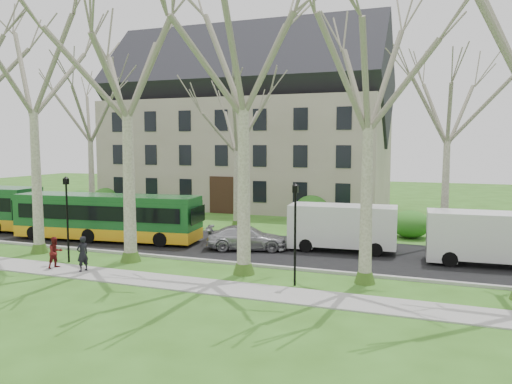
# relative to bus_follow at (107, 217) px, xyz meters

# --- Properties ---
(ground) EXTENTS (120.00, 120.00, 0.00)m
(ground) POSITION_rel_bus_follow_xyz_m (7.61, -4.31, -1.52)
(ground) COLOR #315D1A
(ground) RESTS_ON ground
(sidewalk) EXTENTS (70.00, 2.00, 0.06)m
(sidewalk) POSITION_rel_bus_follow_xyz_m (7.61, -6.81, -1.49)
(sidewalk) COLOR gray
(sidewalk) RESTS_ON ground
(road) EXTENTS (80.00, 8.00, 0.06)m
(road) POSITION_rel_bus_follow_xyz_m (7.61, 1.19, -1.49)
(road) COLOR black
(road) RESTS_ON ground
(curb) EXTENTS (80.00, 0.25, 0.14)m
(curb) POSITION_rel_bus_follow_xyz_m (7.61, -2.81, -1.45)
(curb) COLOR #A5A39E
(curb) RESTS_ON ground
(building) EXTENTS (26.50, 12.20, 16.00)m
(building) POSITION_rel_bus_follow_xyz_m (1.61, 19.69, 6.54)
(building) COLOR gray
(building) RESTS_ON ground
(tree_row_verge) EXTENTS (49.00, 7.00, 14.00)m
(tree_row_verge) POSITION_rel_bus_follow_xyz_m (7.61, -4.01, 5.48)
(tree_row_verge) COLOR gray
(tree_row_verge) RESTS_ON ground
(tree_row_far) EXTENTS (33.00, 7.00, 12.00)m
(tree_row_far) POSITION_rel_bus_follow_xyz_m (6.27, 6.69, 4.48)
(tree_row_far) COLOR gray
(tree_row_far) RESTS_ON ground
(lamp_row) EXTENTS (36.22, 0.22, 4.30)m
(lamp_row) POSITION_rel_bus_follow_xyz_m (7.61, -5.31, 1.05)
(lamp_row) COLOR black
(lamp_row) RESTS_ON ground
(hedges) EXTENTS (30.60, 8.60, 2.00)m
(hedges) POSITION_rel_bus_follow_xyz_m (2.94, 9.69, -0.52)
(hedges) COLOR #23631C
(hedges) RESTS_ON ground
(bus_follow) EXTENTS (11.90, 3.67, 2.93)m
(bus_follow) POSITION_rel_bus_follow_xyz_m (0.00, 0.00, 0.00)
(bus_follow) COLOR #175121
(bus_follow) RESTS_ON road
(sedan) EXTENTS (4.91, 3.14, 1.33)m
(sedan) POSITION_rel_bus_follow_xyz_m (9.13, 0.50, -0.80)
(sedan) COLOR #A2A2A7
(sedan) RESTS_ON road
(van_a) EXTENTS (6.02, 2.55, 2.57)m
(van_a) POSITION_rel_bus_follow_xyz_m (14.26, 2.05, -0.18)
(van_a) COLOR silver
(van_a) RESTS_ON road
(van_b) EXTENTS (6.10, 2.48, 2.61)m
(van_b) POSITION_rel_bus_follow_xyz_m (21.73, 1.28, -0.16)
(van_b) COLOR silver
(van_b) RESTS_ON road
(pedestrian_a) EXTENTS (0.54, 0.69, 1.66)m
(pedestrian_a) POSITION_rel_bus_follow_xyz_m (3.63, -6.69, -0.63)
(pedestrian_a) COLOR black
(pedestrian_a) RESTS_ON sidewalk
(pedestrian_b) EXTENTS (0.75, 0.86, 1.51)m
(pedestrian_b) POSITION_rel_bus_follow_xyz_m (1.98, -6.65, -0.71)
(pedestrian_b) COLOR #5C1515
(pedestrian_b) RESTS_ON sidewalk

